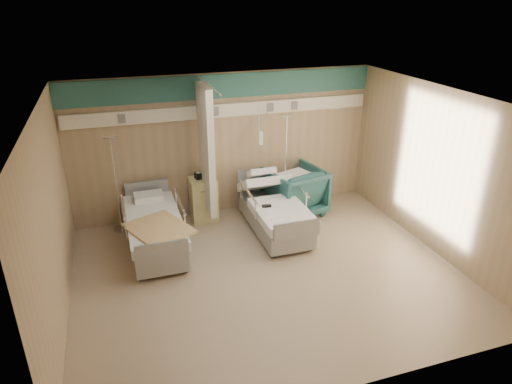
% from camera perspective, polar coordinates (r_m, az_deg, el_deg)
% --- Properties ---
extents(ground, '(6.00, 5.00, 0.00)m').
position_cam_1_polar(ground, '(7.48, 1.34, -10.06)').
color(ground, '#9F856D').
rests_on(ground, ground).
extents(room_walls, '(6.04, 5.04, 2.82)m').
position_cam_1_polar(room_walls, '(6.84, 0.54, 4.12)').
color(room_walls, tan).
rests_on(room_walls, ground).
extents(bed_right, '(1.00, 2.16, 0.63)m').
position_cam_1_polar(bed_right, '(8.55, 2.29, -2.98)').
color(bed_right, white).
rests_on(bed_right, ground).
extents(bed_left, '(1.00, 2.16, 0.63)m').
position_cam_1_polar(bed_left, '(8.13, -12.48, -5.07)').
color(bed_left, white).
rests_on(bed_left, ground).
extents(bedside_cabinet, '(0.50, 0.48, 0.85)m').
position_cam_1_polar(bedside_cabinet, '(9.01, -6.57, -0.91)').
color(bedside_cabinet, '#D4C985').
rests_on(bedside_cabinet, ground).
extents(visitor_armchair, '(1.24, 1.26, 0.97)m').
position_cam_1_polar(visitor_armchair, '(9.20, 4.82, 0.14)').
color(visitor_armchair, '#205051').
rests_on(visitor_armchair, ground).
extents(waffle_blanket, '(0.73, 0.69, 0.07)m').
position_cam_1_polar(waffle_blanket, '(8.99, 5.08, 3.12)').
color(waffle_blanket, white).
rests_on(waffle_blanket, visitor_armchair).
extents(iv_stand_right, '(0.36, 0.36, 2.00)m').
position_cam_1_polar(iv_stand_right, '(9.31, 3.60, -0.05)').
color(iv_stand_right, silver).
rests_on(iv_stand_right, ground).
extents(iv_stand_left, '(0.33, 0.33, 1.84)m').
position_cam_1_polar(iv_stand_left, '(8.93, -16.65, -2.39)').
color(iv_stand_left, silver).
rests_on(iv_stand_left, ground).
extents(call_remote, '(0.18, 0.10, 0.04)m').
position_cam_1_polar(call_remote, '(8.16, 1.32, -1.75)').
color(call_remote, black).
rests_on(call_remote, bed_right).
extents(tan_blanket, '(1.17, 1.28, 0.04)m').
position_cam_1_polar(tan_blanket, '(7.57, -12.04, -4.45)').
color(tan_blanket, tan).
rests_on(tan_blanket, bed_left).
extents(toiletry_bag, '(0.25, 0.18, 0.12)m').
position_cam_1_polar(toiletry_bag, '(8.88, -6.91, 2.11)').
color(toiletry_bag, black).
rests_on(toiletry_bag, bedside_cabinet).
extents(white_cup, '(0.10, 0.10, 0.13)m').
position_cam_1_polar(white_cup, '(8.86, -7.20, 2.07)').
color(white_cup, white).
rests_on(white_cup, bedside_cabinet).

